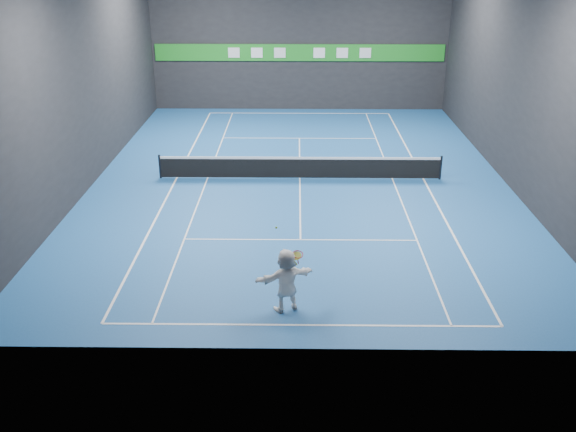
{
  "coord_description": "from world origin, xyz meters",
  "views": [
    {
      "loc": [
        -0.16,
        -26.87,
        9.63
      ],
      "look_at": [
        -0.42,
        -7.78,
        1.5
      ],
      "focal_mm": 40.0,
      "sensor_mm": 36.0,
      "label": 1
    }
  ],
  "objects_px": {
    "tennis_ball": "(276,228)",
    "tennis_racket": "(298,256)",
    "tennis_net": "(300,167)",
    "player": "(286,280)"
  },
  "relations": [
    {
      "from": "player",
      "to": "tennis_racket",
      "type": "relative_size",
      "value": 4.14
    },
    {
      "from": "tennis_ball",
      "to": "tennis_racket",
      "type": "xyz_separation_m",
      "value": [
        0.58,
        -0.08,
        -0.82
      ]
    },
    {
      "from": "tennis_net",
      "to": "tennis_racket",
      "type": "bearing_deg",
      "value": -90.59
    },
    {
      "from": "tennis_net",
      "to": "tennis_ball",
      "type": "bearing_deg",
      "value": -93.64
    },
    {
      "from": "tennis_ball",
      "to": "tennis_racket",
      "type": "height_order",
      "value": "tennis_ball"
    },
    {
      "from": "tennis_ball",
      "to": "tennis_net",
      "type": "height_order",
      "value": "tennis_ball"
    },
    {
      "from": "tennis_net",
      "to": "tennis_racket",
      "type": "height_order",
      "value": "tennis_racket"
    },
    {
      "from": "player",
      "to": "tennis_net",
      "type": "relative_size",
      "value": 0.15
    },
    {
      "from": "tennis_ball",
      "to": "tennis_racket",
      "type": "distance_m",
      "value": 1.01
    },
    {
      "from": "tennis_racket",
      "to": "player",
      "type": "bearing_deg",
      "value": -171.15
    }
  ]
}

